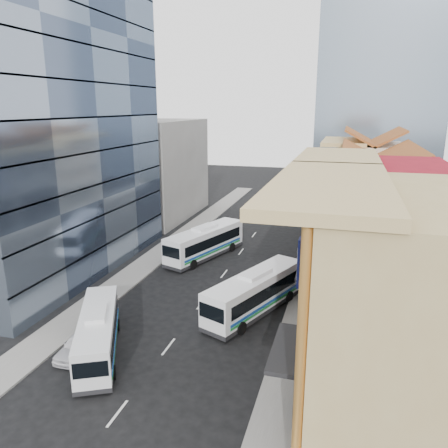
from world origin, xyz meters
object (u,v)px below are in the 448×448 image
(bus_right, at_px, (255,292))
(bus_left_near, at_px, (98,332))
(bus_left_far, at_px, (205,242))
(sedan_left, at_px, (80,344))
(office_tower, at_px, (40,117))
(shophouse_tan, at_px, (400,311))

(bus_right, bearing_deg, bus_left_near, -112.79)
(bus_left_far, bearing_deg, sedan_left, -76.10)
(sedan_left, bearing_deg, office_tower, 130.34)
(office_tower, distance_m, bus_left_near, 22.70)
(office_tower, relative_size, sedan_left, 7.03)
(shophouse_tan, relative_size, office_tower, 0.47)
(bus_left_near, bearing_deg, bus_right, 18.07)
(shophouse_tan, height_order, bus_right, shophouse_tan)
(office_tower, height_order, bus_right, office_tower)
(shophouse_tan, height_order, bus_left_far, shophouse_tan)
(shophouse_tan, height_order, office_tower, office_tower)
(shophouse_tan, relative_size, bus_right, 1.28)
(shophouse_tan, relative_size, bus_left_far, 1.26)
(bus_left_near, height_order, bus_left_far, bus_left_far)
(bus_left_far, height_order, sedan_left, bus_left_far)
(bus_left_near, xyz_separation_m, bus_left_far, (0.81, 20.12, 0.24))
(bus_right, bearing_deg, bus_left_far, 147.18)
(bus_left_near, height_order, bus_right, bus_right)
(bus_left_near, xyz_separation_m, sedan_left, (-1.16, -0.45, -0.82))
(shophouse_tan, distance_m, bus_right, 14.18)
(bus_left_near, distance_m, bus_right, 12.36)
(bus_left_near, bearing_deg, office_tower, 107.94)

